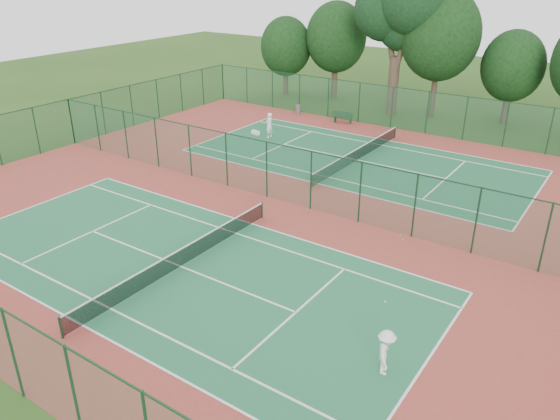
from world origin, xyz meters
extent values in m
plane|color=#284816|center=(0.00, 0.00, 0.00)|extent=(120.00, 120.00, 0.00)
cube|color=maroon|center=(0.00, 0.00, 0.01)|extent=(40.00, 36.00, 0.01)
cube|color=#20663E|center=(0.00, -9.00, 0.01)|extent=(23.77, 10.97, 0.01)
cube|color=#1D5E38|center=(0.00, 9.00, 0.01)|extent=(23.77, 10.97, 0.01)
cube|color=#1A5033|center=(0.00, 18.00, 1.75)|extent=(40.00, 0.02, 3.50)
cube|color=#153A22|center=(0.00, 18.00, 3.46)|extent=(40.00, 0.05, 0.05)
cube|color=#17452C|center=(-20.00, 0.00, 1.75)|extent=(0.02, 36.00, 3.50)
cube|color=#14391E|center=(-20.00, 0.00, 3.46)|extent=(0.05, 36.00, 0.05)
cube|color=#1A4F33|center=(0.00, 0.00, 1.75)|extent=(40.00, 0.02, 3.50)
cube|color=#13351F|center=(0.00, 0.00, 3.46)|extent=(40.00, 0.05, 0.05)
cylinder|color=#153C22|center=(0.00, -15.40, 0.49)|extent=(0.10, 0.10, 0.97)
cylinder|color=#153C22|center=(0.00, -2.60, 0.49)|extent=(0.10, 0.10, 0.97)
cube|color=black|center=(0.00, -9.00, 0.48)|extent=(0.02, 12.80, 0.85)
cube|color=white|center=(0.00, -9.00, 0.92)|extent=(0.04, 12.80, 0.06)
cylinder|color=#13341B|center=(0.00, 2.60, 0.49)|extent=(0.10, 0.10, 0.97)
cylinder|color=#13341B|center=(0.00, 15.40, 0.49)|extent=(0.10, 0.10, 0.97)
cube|color=black|center=(0.00, 9.00, 0.48)|extent=(0.02, 12.80, 0.85)
cube|color=white|center=(0.00, 9.00, 0.92)|extent=(0.04, 12.80, 0.06)
imported|color=white|center=(10.85, -10.24, 0.89)|extent=(1.02, 1.28, 1.73)
imported|color=white|center=(-8.39, 9.84, 1.02)|extent=(0.48, 0.73, 2.00)
cylinder|color=slate|center=(-10.39, 17.21, 0.45)|extent=(0.50, 0.50, 0.88)
cube|color=#12331B|center=(-6.26, 16.81, 0.27)|extent=(0.20, 0.47, 0.52)
cube|color=#12331B|center=(-4.92, 17.15, 0.27)|extent=(0.20, 0.47, 0.52)
cube|color=#12331B|center=(-5.59, 16.98, 0.55)|extent=(1.79, 0.89, 0.06)
cube|color=#12331B|center=(-5.53, 16.75, 0.81)|extent=(1.68, 0.48, 0.52)
cube|color=white|center=(-9.83, 9.91, 0.16)|extent=(0.83, 0.47, 0.29)
sphere|color=#AFCF30|center=(7.19, -0.24, 0.04)|extent=(0.07, 0.07, 0.07)
sphere|color=yellow|center=(7.47, -0.58, 0.05)|extent=(0.08, 0.08, 0.08)
sphere|color=#B3CA2F|center=(-2.94, -0.57, 0.04)|extent=(0.07, 0.07, 0.07)
cylinder|color=#3E2C21|center=(-3.43, 22.29, 2.59)|extent=(0.95, 0.95, 5.19)
cylinder|color=#3E2C21|center=(-4.21, 22.55, 6.49)|extent=(1.76, 0.52, 5.16)
cylinder|color=#3E2C21|center=(-2.65, 22.12, 6.75)|extent=(1.64, 0.48, 5.60)
sphere|color=black|center=(-4.81, 22.55, 9.08)|extent=(5.54, 5.54, 5.54)
sphere|color=black|center=(-2.13, 22.12, 9.95)|extent=(5.88, 5.88, 5.88)
sphere|color=black|center=(-3.26, 22.98, 7.78)|extent=(4.50, 4.50, 4.50)
camera|label=1|loc=(16.29, -24.53, 13.11)|focal=35.00mm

